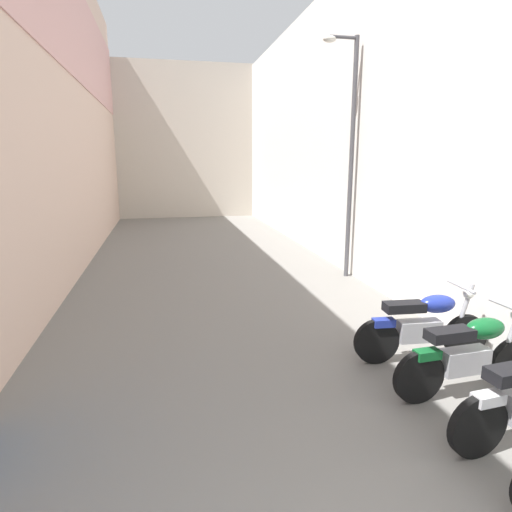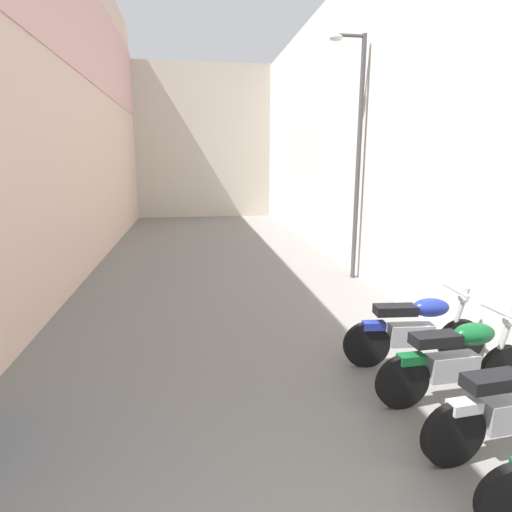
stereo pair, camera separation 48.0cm
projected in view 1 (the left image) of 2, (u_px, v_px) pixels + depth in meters
name	position (u px, v px, depth m)	size (l,w,h in m)	color
ground_plane	(225.00, 292.00, 8.70)	(35.92, 35.92, 0.00)	slate
building_left	(54.00, 88.00, 9.01)	(0.45, 19.92, 8.08)	beige
building_right	(343.00, 128.00, 10.54)	(0.45, 19.92, 6.79)	silver
building_far_end	(185.00, 143.00, 20.31)	(9.14, 2.00, 6.85)	beige
motorcycle_fourth	(470.00, 353.00, 4.79)	(1.85, 0.58, 1.04)	black
motorcycle_fifth	(423.00, 325.00, 5.63)	(1.85, 0.58, 1.04)	black
street_lamp	(348.00, 144.00, 9.25)	(0.79, 0.18, 5.11)	#47474C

